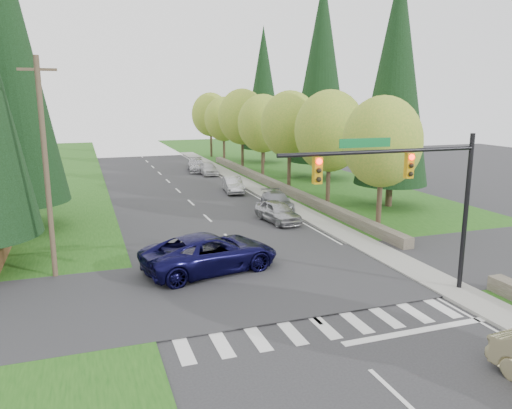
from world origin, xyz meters
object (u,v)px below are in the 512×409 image
suv_navy (211,253)px  parked_car_c (233,185)px  parked_car_e (197,165)px  parked_car_b (277,201)px  parked_car_a (278,212)px  parked_car_d (208,168)px

suv_navy → parked_car_c: bearing=-31.3°
parked_car_e → parked_car_c: bearing=-82.1°
suv_navy → parked_car_e: bearing=-23.1°
suv_navy → parked_car_b: size_ratio=1.51×
parked_car_b → parked_car_c: size_ratio=1.06×
parked_car_b → parked_car_e: (-1.40, 21.00, 0.07)m
parked_car_a → parked_car_d: (0.64, 21.89, -0.03)m
parked_car_b → parked_car_e: bearing=100.5°
parked_car_b → parked_car_a: bearing=-104.2°
parked_car_b → parked_car_e: size_ratio=0.91×
parked_car_a → parked_car_d: size_ratio=1.04×
parked_car_a → parked_car_d: parked_car_a is taller
parked_car_e → parked_car_d: bearing=-70.0°
parked_car_a → parked_car_b: bearing=61.7°
parked_car_a → parked_car_c: size_ratio=1.04×
parked_car_d → parked_car_e: size_ratio=0.85×
parked_car_c → parked_car_b: bearing=-74.5°
parked_car_d → parked_car_e: 2.84m
suv_navy → parked_car_c: 20.29m
parked_car_a → parked_car_c: 11.20m
parked_car_b → parked_car_d: parked_car_d is taller
parked_car_a → parked_car_e: (0.00, 24.66, -0.03)m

